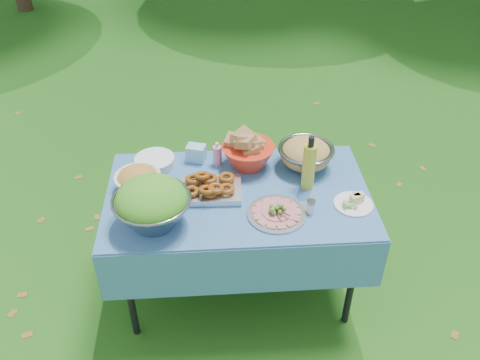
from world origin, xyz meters
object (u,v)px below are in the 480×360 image
oil_bottle (309,163)px  bread_bowl (248,151)px  plate_stack (155,162)px  salad_bowl (152,204)px  pasta_bowl_steel (306,154)px  picnic_table (238,242)px  charcuterie_platter (277,209)px

oil_bottle → bread_bowl: bearing=144.0°
plate_stack → oil_bottle: size_ratio=0.72×
salad_bowl → bread_bowl: 0.71m
bread_bowl → pasta_bowl_steel: bearing=-4.7°
picnic_table → oil_bottle: bearing=4.8°
picnic_table → bread_bowl: bearing=73.9°
pasta_bowl_steel → oil_bottle: bearing=-96.2°
picnic_table → pasta_bowl_steel: (0.41, 0.23, 0.47)m
bread_bowl → picnic_table: bearing=-106.1°
plate_stack → oil_bottle: oil_bottle is taller
pasta_bowl_steel → oil_bottle: size_ratio=0.99×
picnic_table → salad_bowl: (-0.45, -0.22, 0.51)m
charcuterie_platter → oil_bottle: (0.20, 0.23, 0.13)m
picnic_table → salad_bowl: 0.71m
plate_stack → charcuterie_platter: 0.83m
plate_stack → oil_bottle: bearing=-16.7°
pasta_bowl_steel → charcuterie_platter: pasta_bowl_steel is taller
charcuterie_platter → salad_bowl: bearing=-177.7°
plate_stack → pasta_bowl_steel: bearing=-3.8°
plate_stack → bread_bowl: bearing=-3.2°
picnic_table → charcuterie_platter: (0.19, -0.20, 0.42)m
picnic_table → plate_stack: 0.69m
picnic_table → oil_bottle: oil_bottle is taller
pasta_bowl_steel → charcuterie_platter: bearing=-117.4°
bread_bowl → pasta_bowl_steel: (0.34, -0.03, -0.02)m
salad_bowl → charcuterie_platter: size_ratio=1.26×
oil_bottle → picnic_table: bearing=-175.2°
picnic_table → charcuterie_platter: 0.50m
picnic_table → charcuterie_platter: bearing=-45.9°
pasta_bowl_steel → oil_bottle: 0.22m
salad_bowl → bread_bowl: bearing=42.8°
picnic_table → bread_bowl: size_ratio=4.67×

